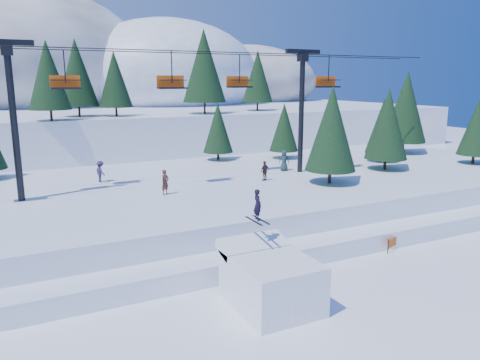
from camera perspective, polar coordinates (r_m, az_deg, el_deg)
name	(u,v)px	position (r m, az deg, el deg)	size (l,w,h in m)	color
ground	(278,330)	(20.76, 4.67, -17.73)	(160.00, 160.00, 0.00)	white
mid_shelf	(155,203)	(35.81, -10.37, -2.76)	(70.00, 22.00, 2.50)	white
berm	(206,255)	(27.00, -4.23, -9.13)	(70.00, 6.00, 1.10)	white
mountain_ridge	(31,84)	(88.78, -24.16, 10.64)	(119.00, 61.14, 26.46)	white
jump_kicker	(270,279)	(22.17, 3.72, -12.00)	(3.45, 4.70, 5.24)	white
chairlift	(161,94)	(34.93, -9.63, 10.31)	(46.00, 3.21, 10.28)	black
conifer_stand	(127,129)	(34.40, -13.57, 6.11)	(62.99, 17.26, 9.58)	black
distant_skiers	(164,175)	(35.53, -9.29, 0.63)	(28.31, 8.92, 1.82)	#203438
banner_near	(313,257)	(27.08, 8.83, -9.20)	(2.86, 0.07, 0.90)	black
banner_far	(398,239)	(31.11, 18.73, -6.87)	(2.68, 1.05, 0.90)	black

